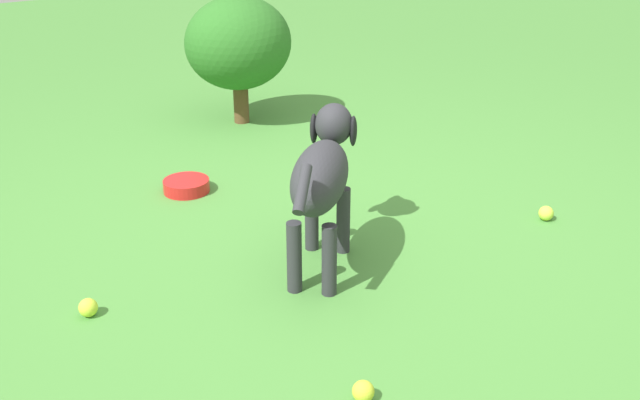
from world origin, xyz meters
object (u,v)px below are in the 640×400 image
tennis_ball_0 (88,308)px  water_bowl (186,186)px  dog (322,174)px  tennis_ball_1 (546,213)px  tennis_ball_2 (363,391)px

tennis_ball_0 → water_bowl: bearing=-133.7°
dog → tennis_ball_0: (0.88, -0.16, -0.35)m
dog → tennis_ball_1: size_ratio=9.67×
tennis_ball_1 → tennis_ball_0: bearing=-12.2°
tennis_ball_1 → tennis_ball_2: bearing=19.1°
tennis_ball_1 → water_bowl: bearing=-46.1°
dog → tennis_ball_1: 1.12m
dog → tennis_ball_1: (-1.03, 0.25, -0.35)m
tennis_ball_2 → tennis_ball_1: bearing=-160.9°
tennis_ball_2 → water_bowl: tennis_ball_2 is taller
tennis_ball_1 → tennis_ball_2: size_ratio=1.00×
dog → tennis_ball_2: dog is taller
water_bowl → tennis_ball_0: bearing=46.3°
dog → tennis_ball_1: dog is taller
dog → tennis_ball_2: bearing=-161.6°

